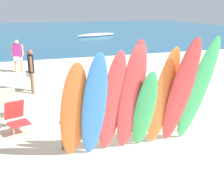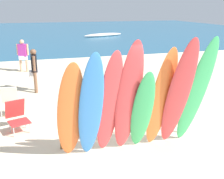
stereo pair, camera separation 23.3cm
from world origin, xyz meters
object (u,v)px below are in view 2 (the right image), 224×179
(surfboard_red_6, at_px, (178,96))
(beach_chair_striped, at_px, (9,100))
(beachgoer_by_water, at_px, (34,67))
(surfboard_red_3, at_px, (128,100))
(distant_boat, at_px, (103,35))
(beachgoer_photographing, at_px, (23,53))
(surfboard_blue_1, at_px, (91,108))
(surfboard_orange_0, at_px, (71,113))
(surfboard_rack, at_px, (124,119))
(surfboard_green_7, at_px, (196,94))
(surfboard_orange_5, at_px, (161,100))
(beach_chair_red, at_px, (17,115))
(surfboard_green_4, at_px, (142,111))
(surfboard_red_2, at_px, (109,105))

(surfboard_red_6, distance_m, beach_chair_striped, 5.17)
(surfboard_red_6, distance_m, beachgoer_by_water, 6.30)
(surfboard_red_3, relative_size, distant_boat, 0.58)
(beachgoer_photographing, height_order, distant_boat, beachgoer_photographing)
(beachgoer_by_water, relative_size, beach_chair_striped, 1.99)
(beach_chair_striped, bearing_deg, surfboard_blue_1, -59.39)
(surfboard_red_3, bearing_deg, surfboard_orange_0, 175.33)
(surfboard_rack, relative_size, beachgoer_photographing, 1.97)
(surfboard_orange_0, relative_size, surfboard_red_6, 0.84)
(surfboard_orange_0, xyz_separation_m, surfboard_red_6, (2.32, -0.16, 0.20))
(surfboard_green_7, distance_m, beachgoer_photographing, 9.99)
(surfboard_orange_5, relative_size, beach_chair_red, 3.04)
(beachgoer_photographing, bearing_deg, surfboard_orange_0, -60.76)
(beachgoer_photographing, height_order, beach_chair_striped, beachgoer_photographing)
(surfboard_red_6, height_order, beach_chair_striped, surfboard_red_6)
(surfboard_orange_0, xyz_separation_m, beach_chair_striped, (-1.42, 3.30, -0.69))
(surfboard_orange_0, bearing_deg, surfboard_green_4, -5.36)
(surfboard_orange_5, bearing_deg, surfboard_red_6, -23.95)
(surfboard_blue_1, bearing_deg, beachgoer_by_water, 96.85)
(surfboard_rack, distance_m, beach_chair_red, 2.85)
(surfboard_green_4, bearing_deg, surfboard_rack, 109.18)
(surfboard_rack, distance_m, surfboard_red_2, 1.09)
(surfboard_rack, relative_size, surfboard_orange_0, 1.34)
(surfboard_green_7, bearing_deg, surfboard_red_2, 173.22)
(surfboard_orange_0, bearing_deg, surfboard_red_3, -7.19)
(surfboard_green_4, distance_m, beach_chair_red, 3.41)
(surfboard_red_6, distance_m, beachgoer_photographing, 9.85)
(surfboard_blue_1, bearing_deg, beachgoer_photographing, 95.73)
(surfboard_green_7, bearing_deg, beachgoer_photographing, 109.13)
(surfboard_rack, bearing_deg, beachgoer_by_water, 112.19)
(surfboard_red_2, height_order, surfboard_green_7, surfboard_green_7)
(surfboard_red_3, bearing_deg, surfboard_green_4, 3.64)
(surfboard_green_4, distance_m, beachgoer_by_water, 5.84)
(surfboard_red_3, xyz_separation_m, beachgoer_photographing, (-2.26, 9.14, -0.38))
(surfboard_orange_0, height_order, surfboard_green_7, surfboard_green_7)
(surfboard_rack, height_order, beachgoer_photographing, beachgoer_photographing)
(distant_boat, bearing_deg, beach_chair_red, -110.49)
(surfboard_rack, relative_size, surfboard_red_3, 1.17)
(distant_boat, bearing_deg, beachgoer_photographing, -118.61)
(surfboard_blue_1, relative_size, surfboard_red_3, 0.94)
(beachgoer_by_water, distance_m, beach_chair_red, 3.52)
(beachgoer_by_water, xyz_separation_m, distant_boat, (7.63, 18.50, -0.79))
(beach_chair_red, bearing_deg, surfboard_orange_5, -50.56)
(surfboard_orange_5, xyz_separation_m, beach_chair_red, (-3.13, 2.02, -0.79))
(surfboard_rack, relative_size, beach_chair_red, 3.81)
(beach_chair_red, bearing_deg, surfboard_green_4, -54.13)
(surfboard_blue_1, bearing_deg, surfboard_red_3, -0.31)
(beachgoer_by_water, xyz_separation_m, beach_chair_red, (-0.57, -3.44, -0.52))
(beachgoer_by_water, bearing_deg, surfboard_orange_0, -172.97)
(surfboard_red_2, bearing_deg, distant_boat, 69.51)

